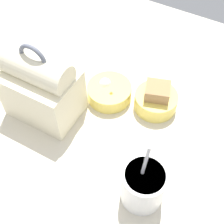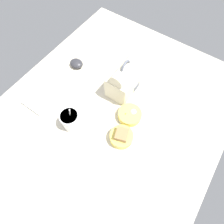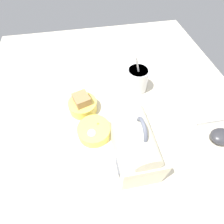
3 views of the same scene
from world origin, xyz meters
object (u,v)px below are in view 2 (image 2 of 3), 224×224
(keyboard, at_px, (50,89))
(computer_mouse, at_px, (76,63))
(lunch_bag, at_px, (124,80))
(bento_bowl_snacks, at_px, (130,115))
(bento_bowl_sandwich, at_px, (121,137))
(soup_cup, at_px, (71,120))

(keyboard, distance_m, computer_mouse, 0.22)
(lunch_bag, height_order, computer_mouse, lunch_bag)
(keyboard, xyz_separation_m, computer_mouse, (0.22, -0.01, 0.01))
(lunch_bag, bearing_deg, computer_mouse, 92.79)
(bento_bowl_snacks, xyz_separation_m, computer_mouse, (0.11, 0.44, -0.00))
(keyboard, distance_m, bento_bowl_sandwich, 0.48)
(lunch_bag, relative_size, bento_bowl_sandwich, 1.99)
(bento_bowl_snacks, distance_m, computer_mouse, 0.45)
(bento_bowl_sandwich, height_order, computer_mouse, bento_bowl_sandwich)
(lunch_bag, distance_m, bento_bowl_sandwich, 0.29)
(soup_cup, height_order, bento_bowl_snacks, soup_cup)
(lunch_bag, xyz_separation_m, bento_bowl_snacks, (-0.12, -0.12, -0.07))
(soup_cup, relative_size, bento_bowl_sandwich, 1.56)
(soup_cup, distance_m, computer_mouse, 0.38)
(computer_mouse, bearing_deg, keyboard, 177.00)
(keyboard, distance_m, soup_cup, 0.26)
(bento_bowl_sandwich, bearing_deg, computer_mouse, 64.01)
(computer_mouse, bearing_deg, lunch_bag, -87.21)
(bento_bowl_sandwich, relative_size, bento_bowl_snacks, 0.94)
(bento_bowl_sandwich, distance_m, computer_mouse, 0.52)
(keyboard, xyz_separation_m, lunch_bag, (0.23, -0.33, 0.08))
(keyboard, height_order, bento_bowl_snacks, bento_bowl_snacks)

